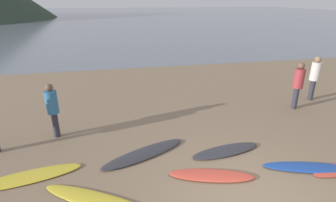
# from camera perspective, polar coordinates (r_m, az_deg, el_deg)

# --- Properties ---
(ground_plane) EXTENTS (120.00, 120.00, 0.20)m
(ground_plane) POSITION_cam_1_polar(r_m,az_deg,el_deg) (14.55, -1.37, 5.42)
(ground_plane) COLOR #8C7559
(ground_plane) RESTS_ON ground
(ocean_water) EXTENTS (140.00, 100.00, 0.01)m
(ocean_water) POSITION_cam_1_polar(r_m,az_deg,el_deg) (65.57, -10.39, 17.77)
(ocean_water) COLOR slate
(ocean_water) RESTS_ON ground
(surfboard_0) EXTENTS (2.49, 1.04, 0.07)m
(surfboard_0) POSITION_cam_1_polar(r_m,az_deg,el_deg) (7.18, -28.23, -14.35)
(surfboard_0) COLOR yellow
(surfboard_0) RESTS_ON ground
(surfboard_1) EXTENTS (2.53, 1.81, 0.06)m
(surfboard_1) POSITION_cam_1_polar(r_m,az_deg,el_deg) (5.97, -14.75, -20.17)
(surfboard_1) COLOR yellow
(surfboard_1) RESTS_ON ground
(surfboard_2) EXTENTS (2.49, 1.52, 0.08)m
(surfboard_2) POSITION_cam_1_polar(r_m,az_deg,el_deg) (7.22, -5.12, -11.21)
(surfboard_2) COLOR #333338
(surfboard_2) RESTS_ON ground
(surfboard_3) EXTENTS (2.07, 1.05, 0.09)m
(surfboard_3) POSITION_cam_1_polar(r_m,az_deg,el_deg) (6.50, 9.41, -15.57)
(surfboard_3) COLOR #D84C38
(surfboard_3) RESTS_ON ground
(surfboard_4) EXTENTS (2.07, 0.84, 0.08)m
(surfboard_4) POSITION_cam_1_polar(r_m,az_deg,el_deg) (7.48, 12.42, -10.45)
(surfboard_4) COLOR #333338
(surfboard_4) RESTS_ON ground
(surfboard_5) EXTENTS (2.34, 1.10, 0.08)m
(surfboard_5) POSITION_cam_1_polar(r_m,az_deg,el_deg) (7.54, 28.52, -12.53)
(surfboard_5) COLOR #1E479E
(surfboard_5) RESTS_ON ground
(person_0) EXTENTS (0.36, 0.36, 1.77)m
(person_0) POSITION_cam_1_polar(r_m,az_deg,el_deg) (10.79, 26.38, 3.69)
(person_0) COLOR #2D2D38
(person_0) RESTS_ON ground
(person_2) EXTENTS (0.36, 0.36, 1.80)m
(person_2) POSITION_cam_1_polar(r_m,az_deg,el_deg) (12.06, 29.20, 4.99)
(person_2) COLOR #2D2D38
(person_2) RESTS_ON ground
(person_3) EXTENTS (0.34, 0.34, 1.67)m
(person_3) POSITION_cam_1_polar(r_m,az_deg,el_deg) (8.35, -23.75, -1.07)
(person_3) COLOR #2D2D38
(person_3) RESTS_ON ground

